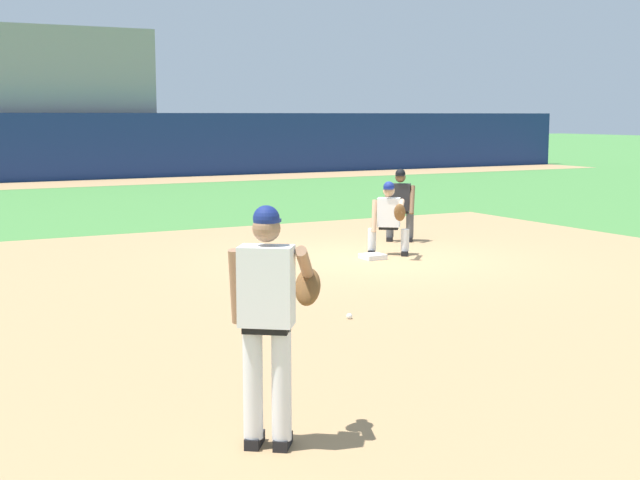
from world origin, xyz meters
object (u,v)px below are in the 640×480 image
first_baseman (389,215)px  umpire (400,202)px  first_base_bag (373,257)px  baseball (349,316)px  pitcher (270,311)px

first_baseman → umpire: (1.19, 1.45, 0.06)m
first_base_bag → baseball: bearing=-125.2°
baseball → pitcher: bearing=-128.0°
umpire → baseball: bearing=-128.5°
first_base_bag → first_baseman: size_ratio=0.28×
baseball → pitcher: (-2.69, -3.44, 1.02)m
first_base_bag → first_baseman: bearing=22.3°
pitcher → umpire: bearing=51.7°
baseball → first_baseman: bearing=51.8°
baseball → first_baseman: size_ratio=0.06×
first_baseman → first_base_bag: bearing=-157.7°
umpire → first_baseman: bearing=-129.2°
baseball → umpire: (4.35, 5.47, 0.76)m
baseball → pitcher: size_ratio=0.04×
baseball → first_baseman: (3.16, 4.02, 0.69)m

